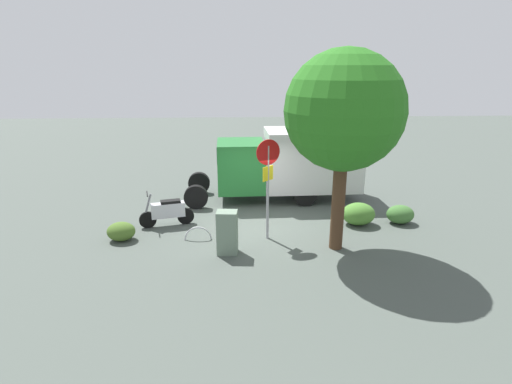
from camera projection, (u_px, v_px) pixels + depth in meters
name	position (u px, v px, depth m)	size (l,w,h in m)	color
ground_plane	(259.00, 226.00, 13.49)	(60.00, 60.00, 0.00)	#47504A
box_truck_near	(287.00, 161.00, 15.85)	(6.90, 2.34, 2.78)	black
motorcycle	(168.00, 211.00, 13.36)	(1.78, 0.71, 1.20)	black
stop_sign	(268.00, 174.00, 11.91)	(0.71, 0.33, 3.11)	#9E9EA3
street_tree	(344.00, 112.00, 10.68)	(3.26, 3.26, 5.64)	#47301E
utility_cabinet	(227.00, 233.00, 11.34)	(0.58, 0.45, 1.27)	slate
bike_rack_hoop	(198.00, 239.00, 12.43)	(0.85, 0.85, 0.05)	#B7B7BC
shrub_near_sign	(400.00, 214.00, 13.63)	(0.93, 0.76, 0.63)	#3E6C31
shrub_mid_verge	(121.00, 231.00, 12.29)	(0.86, 0.70, 0.58)	#466625
shrub_by_tree	(358.00, 214.00, 13.50)	(1.11, 0.91, 0.76)	#498030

